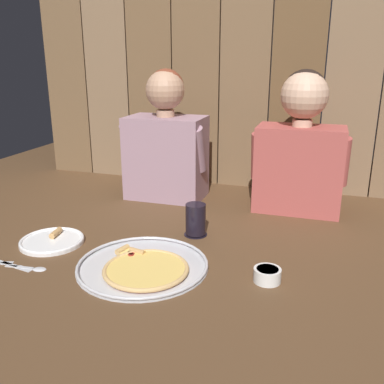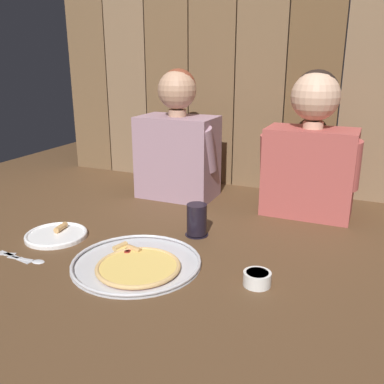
# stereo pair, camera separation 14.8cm
# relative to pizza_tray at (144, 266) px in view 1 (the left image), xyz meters

# --- Properties ---
(ground_plane) EXTENTS (3.20, 3.20, 0.00)m
(ground_plane) POSITION_rel_pizza_tray_xyz_m (0.11, 0.16, -0.01)
(ground_plane) COLOR brown
(pizza_tray) EXTENTS (0.41, 0.41, 0.03)m
(pizza_tray) POSITION_rel_pizza_tray_xyz_m (0.00, 0.00, 0.00)
(pizza_tray) COLOR silver
(pizza_tray) RESTS_ON ground
(dinner_plate) EXTENTS (0.22, 0.22, 0.03)m
(dinner_plate) POSITION_rel_pizza_tray_xyz_m (-0.39, 0.08, -0.00)
(dinner_plate) COLOR white
(dinner_plate) RESTS_ON ground
(drinking_glass) EXTENTS (0.09, 0.09, 0.12)m
(drinking_glass) POSITION_rel_pizza_tray_xyz_m (0.08, 0.30, 0.05)
(drinking_glass) COLOR black
(drinking_glass) RESTS_ON ground
(dipping_bowl) EXTENTS (0.08, 0.08, 0.04)m
(dipping_bowl) POSITION_rel_pizza_tray_xyz_m (0.38, 0.04, 0.01)
(dipping_bowl) COLOR white
(dipping_bowl) RESTS_ON ground
(table_knife) EXTENTS (0.16, 0.04, 0.01)m
(table_knife) POSITION_rel_pizza_tray_xyz_m (-0.40, -0.11, -0.01)
(table_knife) COLOR silver
(table_knife) RESTS_ON ground
(table_spoon) EXTENTS (0.14, 0.04, 0.01)m
(table_spoon) POSITION_rel_pizza_tray_xyz_m (-0.33, -0.10, -0.01)
(table_spoon) COLOR silver
(table_spoon) RESTS_ON ground
(diner_left) EXTENTS (0.39, 0.22, 0.58)m
(diner_left) POSITION_rel_pizza_tray_xyz_m (-0.19, 0.70, 0.25)
(diner_left) COLOR gray
(diner_left) RESTS_ON ground
(diner_right) EXTENTS (0.39, 0.20, 0.59)m
(diner_right) POSITION_rel_pizza_tray_xyz_m (0.41, 0.70, 0.27)
(diner_right) COLOR #AD4C47
(diner_right) RESTS_ON ground
(wooden_backdrop_wall) EXTENTS (2.19, 0.03, 1.35)m
(wooden_backdrop_wall) POSITION_rel_pizza_tray_xyz_m (0.11, 0.99, 0.67)
(wooden_backdrop_wall) COLOR brown
(wooden_backdrop_wall) RESTS_ON ground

